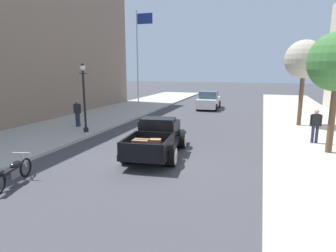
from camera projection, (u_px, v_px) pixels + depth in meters
ground_plane at (148, 160)px, 11.95m from camera, size 140.00×140.00×0.00m
sidewalk_left at (10, 144)px, 14.13m from camera, size 5.50×64.00×0.15m
hotrod_truck_black at (158, 137)px, 12.76m from camera, size 2.55×5.07×1.58m
motorcycle_parked at (13, 172)px, 9.31m from camera, size 0.73×2.08×0.93m
car_background_white at (209, 101)px, 26.95m from camera, size 1.97×4.35×1.65m
pedestrian_sidewalk_left at (77, 112)px, 17.92m from camera, size 0.53×0.22×1.65m
pedestrian_sidewalk_right at (316, 124)px, 13.92m from camera, size 0.53×0.22×1.65m
street_lamp_near at (84, 93)px, 16.10m from camera, size 0.50×0.32×3.85m
flagpole at (139, 48)px, 29.07m from camera, size 1.74×0.16×9.16m
street_tree_second at (304, 60)px, 17.74m from camera, size 2.33×2.33×5.28m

